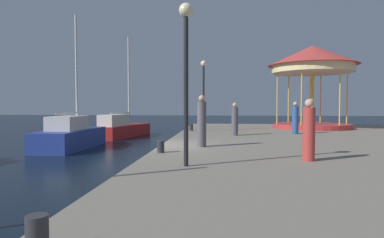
% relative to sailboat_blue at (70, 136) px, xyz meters
% --- Properties ---
extents(ground_plane, '(120.00, 120.00, 0.00)m').
position_rel_sailboat_blue_xyz_m(ground_plane, '(5.80, -4.36, -0.70)').
color(ground_plane, black).
extents(quay_dock, '(14.64, 29.39, 0.80)m').
position_rel_sailboat_blue_xyz_m(quay_dock, '(13.12, -4.36, -0.30)').
color(quay_dock, gray).
rests_on(quay_dock, ground).
extents(sailboat_blue, '(2.03, 5.28, 7.41)m').
position_rel_sailboat_blue_xyz_m(sailboat_blue, '(0.00, 0.00, 0.00)').
color(sailboat_blue, navy).
rests_on(sailboat_blue, ground).
extents(sailboat_red, '(2.93, 5.89, 7.53)m').
position_rel_sailboat_blue_xyz_m(sailboat_red, '(0.84, 6.46, -0.04)').
color(sailboat_red, maroon).
rests_on(sailboat_red, ground).
extents(carousel, '(5.87, 5.87, 5.53)m').
position_rel_sailboat_blue_xyz_m(carousel, '(14.22, 5.68, 4.22)').
color(carousel, '#B23333').
rests_on(carousel, quay_dock).
extents(lamp_post_near_edge, '(0.36, 0.36, 4.15)m').
position_rel_sailboat_blue_xyz_m(lamp_post_near_edge, '(7.28, -8.77, 2.95)').
color(lamp_post_near_edge, black).
rests_on(lamp_post_near_edge, quay_dock).
extents(lamp_post_mid_promenade, '(0.36, 0.36, 4.26)m').
position_rel_sailboat_blue_xyz_m(lamp_post_mid_promenade, '(7.08, 2.99, 3.02)').
color(lamp_post_mid_promenade, black).
rests_on(lamp_post_mid_promenade, quay_dock).
extents(bollard_north, '(0.24, 0.24, 0.40)m').
position_rel_sailboat_blue_xyz_m(bollard_north, '(6.22, -13.85, 0.30)').
color(bollard_north, '#2D2D33').
rests_on(bollard_north, quay_dock).
extents(bollard_south, '(0.24, 0.24, 0.40)m').
position_rel_sailboat_blue_xyz_m(bollard_south, '(6.32, 2.89, 0.30)').
color(bollard_south, '#2D2D33').
rests_on(bollard_south, quay_dock).
extents(bollard_center, '(0.24, 0.24, 0.40)m').
position_rel_sailboat_blue_xyz_m(bollard_center, '(6.18, -6.45, 0.30)').
color(bollard_center, '#2D2D33').
rests_on(bollard_center, quay_dock).
extents(person_far_corner, '(0.34, 0.34, 1.75)m').
position_rel_sailboat_blue_xyz_m(person_far_corner, '(12.16, 1.15, 0.92)').
color(person_far_corner, '#2D4C8C').
rests_on(person_far_corner, quay_dock).
extents(person_by_the_water, '(0.34, 0.34, 1.94)m').
position_rel_sailboat_blue_xyz_m(person_by_the_water, '(7.44, -4.79, 1.01)').
color(person_by_the_water, '#514C56').
rests_on(person_by_the_water, quay_dock).
extents(person_mid_promenade, '(0.34, 0.34, 1.75)m').
position_rel_sailboat_blue_xyz_m(person_mid_promenade, '(10.63, -7.64, 0.92)').
color(person_mid_promenade, '#B23833').
rests_on(person_mid_promenade, quay_dock).
extents(person_near_carousel, '(0.34, 0.34, 1.69)m').
position_rel_sailboat_blue_xyz_m(person_near_carousel, '(8.86, -0.06, 0.89)').
color(person_near_carousel, '#514C56').
rests_on(person_near_carousel, quay_dock).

